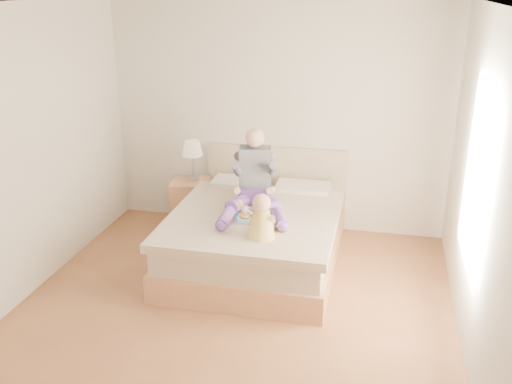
% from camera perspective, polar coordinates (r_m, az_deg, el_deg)
% --- Properties ---
extents(room, '(4.02, 4.22, 2.71)m').
position_cam_1_polar(room, '(4.71, -1.71, 3.67)').
color(room, brown).
rests_on(room, ground).
extents(bed, '(1.70, 2.18, 1.00)m').
position_cam_1_polar(bed, '(6.13, 0.19, -4.11)').
color(bed, '#AA734F').
rests_on(bed, ground).
extents(nightstand, '(0.55, 0.51, 0.58)m').
position_cam_1_polar(nightstand, '(7.04, -6.46, -1.11)').
color(nightstand, '#AA734F').
rests_on(nightstand, ground).
extents(lamp, '(0.24, 0.24, 0.49)m').
position_cam_1_polar(lamp, '(6.85, -6.38, 4.13)').
color(lamp, '#B1B3B8').
rests_on(lamp, nightstand).
extents(adult, '(0.72, 1.06, 0.84)m').
position_cam_1_polar(adult, '(5.98, -0.15, 0.80)').
color(adult, '#673C96').
rests_on(adult, bed).
extents(tray, '(0.47, 0.39, 0.12)m').
position_cam_1_polar(tray, '(5.73, 0.04, -2.45)').
color(tray, '#B1B3B8').
rests_on(tray, bed).
extents(baby, '(0.28, 0.39, 0.43)m').
position_cam_1_polar(baby, '(5.29, 0.61, -2.76)').
color(baby, gold).
rests_on(baby, bed).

